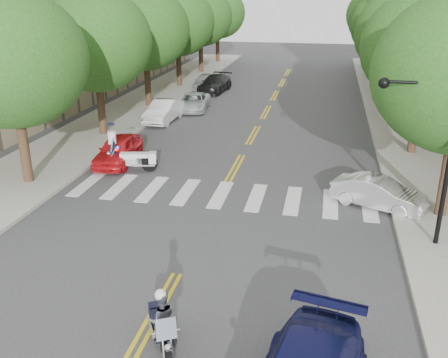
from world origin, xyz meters
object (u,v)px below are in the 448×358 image
(motorcycle_parked, at_px, (135,160))
(officer_standing, at_px, (113,152))
(motorcycle_police, at_px, (162,322))
(convertible, at_px, (379,193))

(motorcycle_parked, height_order, officer_standing, officer_standing)
(motorcycle_parked, bearing_deg, officer_standing, 78.52)
(motorcycle_police, height_order, convertible, motorcycle_police)
(convertible, bearing_deg, officer_standing, 105.24)
(motorcycle_parked, bearing_deg, convertible, -113.94)
(motorcycle_police, xyz_separation_m, convertible, (5.85, 9.89, -0.16))
(motorcycle_parked, distance_m, officer_standing, 1.14)
(motorcycle_police, bearing_deg, officer_standing, -89.36)
(motorcycle_police, height_order, officer_standing, officer_standing)
(officer_standing, bearing_deg, motorcycle_police, -11.68)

